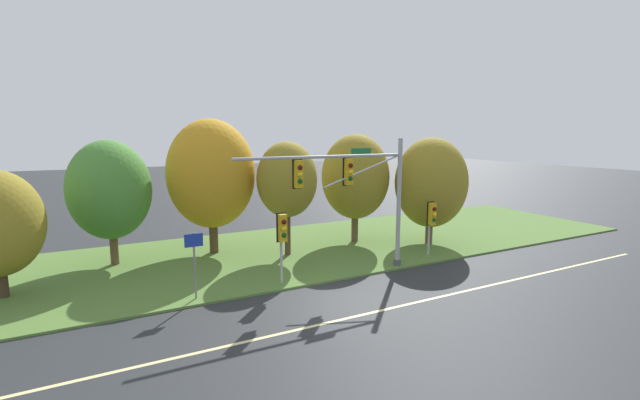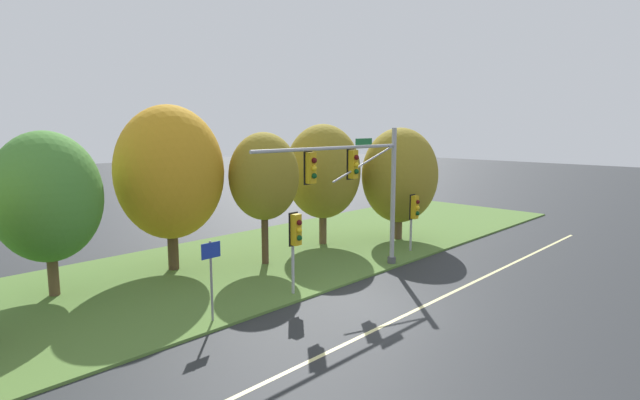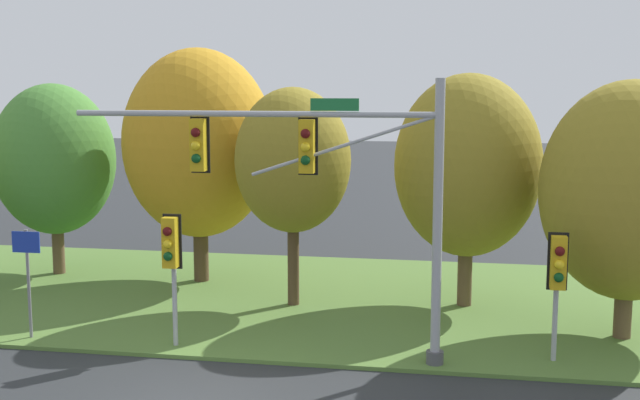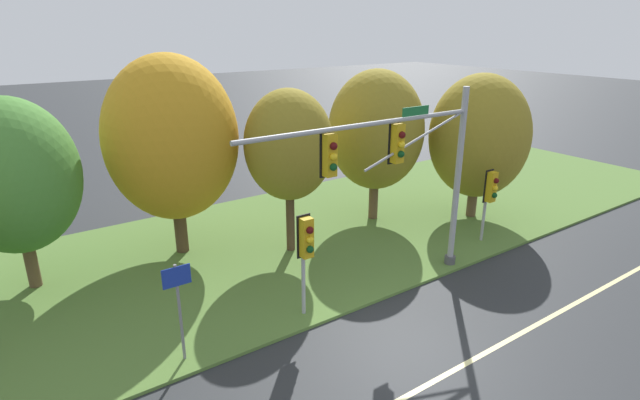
{
  "view_description": "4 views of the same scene",
  "coord_description": "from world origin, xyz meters",
  "px_view_note": "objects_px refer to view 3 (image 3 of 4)",
  "views": [
    {
      "loc": [
        -8.56,
        -14.12,
        6.85
      ],
      "look_at": [
        0.89,
        4.05,
        3.64
      ],
      "focal_mm": 24.0,
      "sensor_mm": 36.0,
      "label": 1
    },
    {
      "loc": [
        -14.6,
        -10.69,
        6.69
      ],
      "look_at": [
        -0.14,
        3.05,
        3.72
      ],
      "focal_mm": 28.0,
      "sensor_mm": 36.0,
      "label": 2
    },
    {
      "loc": [
        5.3,
        -14.93,
        6.41
      ],
      "look_at": [
        2.04,
        3.55,
        3.75
      ],
      "focal_mm": 45.0,
      "sensor_mm": 36.0,
      "label": 3
    },
    {
      "loc": [
        -8.72,
        -8.09,
        8.56
      ],
      "look_at": [
        -0.17,
        4.27,
        3.24
      ],
      "focal_mm": 28.0,
      "sensor_mm": 36.0,
      "label": 4
    }
  ],
  "objects_px": {
    "pedestrian_signal_near_kerb": "(171,251)",
    "traffic_signal_mast": "(328,177)",
    "tree_right_far": "(629,191)",
    "pedestrian_signal_further_along": "(558,270)",
    "route_sign_post": "(28,267)",
    "tree_left_of_mast": "(54,160)",
    "tree_behind_signpost": "(199,144)",
    "tree_mid_verge": "(293,161)",
    "tree_tall_centre": "(468,166)"
  },
  "relations": [
    {
      "from": "pedestrian_signal_further_along",
      "to": "tree_mid_verge",
      "type": "bearing_deg",
      "value": 150.87
    },
    {
      "from": "tree_left_of_mast",
      "to": "pedestrian_signal_near_kerb",
      "type": "bearing_deg",
      "value": -45.91
    },
    {
      "from": "pedestrian_signal_near_kerb",
      "to": "tree_behind_signpost",
      "type": "xyz_separation_m",
      "value": [
        -1.49,
        6.66,
        2.1
      ]
    },
    {
      "from": "tree_mid_verge",
      "to": "route_sign_post",
      "type": "bearing_deg",
      "value": -144.48
    },
    {
      "from": "traffic_signal_mast",
      "to": "tree_left_of_mast",
      "type": "xyz_separation_m",
      "value": [
        -10.46,
        6.91,
        -0.38
      ]
    },
    {
      "from": "traffic_signal_mast",
      "to": "tree_right_far",
      "type": "xyz_separation_m",
      "value": [
        7.11,
        2.82,
        -0.52
      ]
    },
    {
      "from": "traffic_signal_mast",
      "to": "tree_mid_verge",
      "type": "bearing_deg",
      "value": 111.64
    },
    {
      "from": "pedestrian_signal_further_along",
      "to": "tree_behind_signpost",
      "type": "bearing_deg",
      "value": 149.52
    },
    {
      "from": "pedestrian_signal_further_along",
      "to": "tree_tall_centre",
      "type": "bearing_deg",
      "value": 113.58
    },
    {
      "from": "tree_left_of_mast",
      "to": "tree_tall_centre",
      "type": "bearing_deg",
      "value": -7.11
    },
    {
      "from": "pedestrian_signal_further_along",
      "to": "tree_left_of_mast",
      "type": "distance_m",
      "value": 16.99
    },
    {
      "from": "pedestrian_signal_near_kerb",
      "to": "route_sign_post",
      "type": "distance_m",
      "value": 3.88
    },
    {
      "from": "pedestrian_signal_near_kerb",
      "to": "tree_right_far",
      "type": "bearing_deg",
      "value": 13.98
    },
    {
      "from": "pedestrian_signal_near_kerb",
      "to": "pedestrian_signal_further_along",
      "type": "xyz_separation_m",
      "value": [
        9.05,
        0.45,
        -0.21
      ]
    },
    {
      "from": "tree_right_far",
      "to": "tree_mid_verge",
      "type": "bearing_deg",
      "value": 169.74
    },
    {
      "from": "traffic_signal_mast",
      "to": "tree_behind_signpost",
      "type": "height_order",
      "value": "tree_behind_signpost"
    },
    {
      "from": "route_sign_post",
      "to": "tree_tall_centre",
      "type": "height_order",
      "value": "tree_tall_centre"
    },
    {
      "from": "route_sign_post",
      "to": "tree_tall_centre",
      "type": "distance_m",
      "value": 12.16
    },
    {
      "from": "tree_left_of_mast",
      "to": "tree_behind_signpost",
      "type": "relative_size",
      "value": 0.85
    },
    {
      "from": "tree_tall_centre",
      "to": "tree_left_of_mast",
      "type": "bearing_deg",
      "value": 172.89
    },
    {
      "from": "traffic_signal_mast",
      "to": "tree_mid_verge",
      "type": "height_order",
      "value": "traffic_signal_mast"
    },
    {
      "from": "tree_tall_centre",
      "to": "traffic_signal_mast",
      "type": "bearing_deg",
      "value": -121.24
    },
    {
      "from": "tree_mid_verge",
      "to": "pedestrian_signal_near_kerb",
      "type": "bearing_deg",
      "value": -115.76
    },
    {
      "from": "pedestrian_signal_near_kerb",
      "to": "route_sign_post",
      "type": "relative_size",
      "value": 1.18
    },
    {
      "from": "tree_left_of_mast",
      "to": "tree_tall_centre",
      "type": "distance_m",
      "value": 13.73
    },
    {
      "from": "traffic_signal_mast",
      "to": "tree_tall_centre",
      "type": "xyz_separation_m",
      "value": [
        3.16,
        5.22,
        -0.2
      ]
    },
    {
      "from": "traffic_signal_mast",
      "to": "route_sign_post",
      "type": "height_order",
      "value": "traffic_signal_mast"
    },
    {
      "from": "pedestrian_signal_near_kerb",
      "to": "tree_left_of_mast",
      "type": "xyz_separation_m",
      "value": [
        -6.61,
        6.82,
        1.49
      ]
    },
    {
      "from": "tree_left_of_mast",
      "to": "traffic_signal_mast",
      "type": "bearing_deg",
      "value": -33.48
    },
    {
      "from": "traffic_signal_mast",
      "to": "tree_left_of_mast",
      "type": "height_order",
      "value": "traffic_signal_mast"
    },
    {
      "from": "tree_behind_signpost",
      "to": "tree_right_far",
      "type": "relative_size",
      "value": 1.16
    },
    {
      "from": "tree_tall_centre",
      "to": "tree_right_far",
      "type": "height_order",
      "value": "tree_tall_centre"
    },
    {
      "from": "route_sign_post",
      "to": "tree_mid_verge",
      "type": "relative_size",
      "value": 0.44
    },
    {
      "from": "pedestrian_signal_further_along",
      "to": "tree_right_far",
      "type": "bearing_deg",
      "value": 50.05
    },
    {
      "from": "traffic_signal_mast",
      "to": "pedestrian_signal_further_along",
      "type": "height_order",
      "value": "traffic_signal_mast"
    },
    {
      "from": "pedestrian_signal_near_kerb",
      "to": "traffic_signal_mast",
      "type": "bearing_deg",
      "value": -1.37
    },
    {
      "from": "tree_right_far",
      "to": "tree_behind_signpost",
      "type": "bearing_deg",
      "value": 162.47
    },
    {
      "from": "route_sign_post",
      "to": "tree_left_of_mast",
      "type": "xyz_separation_m",
      "value": [
        -2.78,
        6.72,
        2.07
      ]
    },
    {
      "from": "pedestrian_signal_near_kerb",
      "to": "tree_right_far",
      "type": "height_order",
      "value": "tree_right_far"
    },
    {
      "from": "pedestrian_signal_further_along",
      "to": "tree_right_far",
      "type": "relative_size",
      "value": 0.47
    },
    {
      "from": "tree_left_of_mast",
      "to": "tree_right_far",
      "type": "bearing_deg",
      "value": -13.13
    },
    {
      "from": "pedestrian_signal_near_kerb",
      "to": "tree_right_far",
      "type": "relative_size",
      "value": 0.5
    },
    {
      "from": "tree_left_of_mast",
      "to": "route_sign_post",
      "type": "bearing_deg",
      "value": -67.55
    },
    {
      "from": "tree_left_of_mast",
      "to": "tree_mid_verge",
      "type": "distance_m",
      "value": 9.06
    },
    {
      "from": "pedestrian_signal_near_kerb",
      "to": "tree_tall_centre",
      "type": "relative_size",
      "value": 0.49
    },
    {
      "from": "pedestrian_signal_further_along",
      "to": "tree_tall_centre",
      "type": "xyz_separation_m",
      "value": [
        -2.04,
        4.67,
        1.89
      ]
    },
    {
      "from": "tree_right_far",
      "to": "pedestrian_signal_further_along",
      "type": "bearing_deg",
      "value": -129.95
    },
    {
      "from": "pedestrian_signal_near_kerb",
      "to": "route_sign_post",
      "type": "height_order",
      "value": "pedestrian_signal_near_kerb"
    },
    {
      "from": "pedestrian_signal_near_kerb",
      "to": "tree_mid_verge",
      "type": "distance_m",
      "value": 5.14
    },
    {
      "from": "tree_left_of_mast",
      "to": "tree_behind_signpost",
      "type": "bearing_deg",
      "value": -1.87
    }
  ]
}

